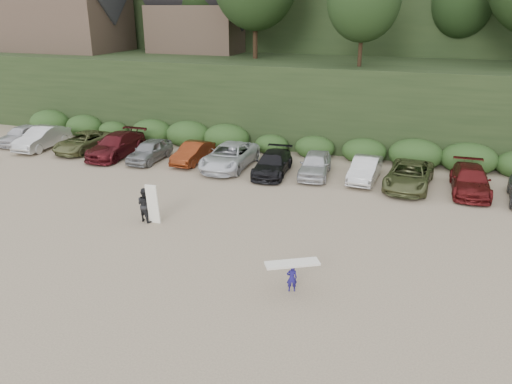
% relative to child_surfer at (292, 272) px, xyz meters
% --- Properties ---
extents(ground, '(120.00, 120.00, 0.00)m').
position_rel_child_surfer_xyz_m(ground, '(-4.14, 3.26, -0.82)').
color(ground, tan).
rests_on(ground, ground).
extents(parked_cars, '(39.58, 5.66, 1.62)m').
position_rel_child_surfer_xyz_m(parked_cars, '(-6.30, 13.27, -0.08)').
color(parked_cars, silver).
rests_on(parked_cars, ground).
extents(child_surfer, '(2.03, 1.47, 1.20)m').
position_rel_child_surfer_xyz_m(child_surfer, '(0.00, 0.00, 0.00)').
color(child_surfer, navy).
rests_on(child_surfer, ground).
extents(adult_surfer, '(1.33, 0.86, 2.04)m').
position_rel_child_surfer_xyz_m(adult_surfer, '(-8.48, 3.89, 0.06)').
color(adult_surfer, black).
rests_on(adult_surfer, ground).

